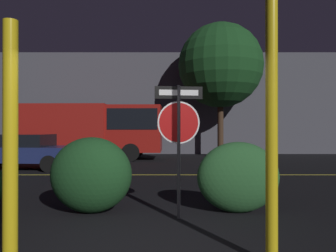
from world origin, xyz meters
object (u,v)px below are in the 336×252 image
Objects in this scene: stop_sign at (177,124)px; hedge_bush_3 at (237,177)px; passing_car_2 at (21,151)px; delivery_truck at (95,128)px; tree_2 at (219,66)px; yellow_pole_left at (9,143)px; yellow_pole_right at (270,112)px; hedge_bush_2 at (90,175)px.

stop_sign reaches higher than hedge_bush_3.
stop_sign is at bearing -134.93° from passing_car_2.
tree_2 is at bearing 102.56° from delivery_truck.
hedge_bush_3 is 0.22× the size of delivery_truck.
yellow_pole_right reaches higher than yellow_pole_left.
hedge_bush_3 is 9.45m from passing_car_2.
yellow_pole_right is 11.16m from passing_car_2.
yellow_pole_left is (-2.00, -2.01, -0.24)m from stop_sign.
tree_2 reaches higher than stop_sign.
stop_sign is 9.00m from passing_car_2.
hedge_bush_2 is at bearing 13.37° from delivery_truck.
stop_sign is 1.56m from hedge_bush_3.
hedge_bush_3 is 11.44m from delivery_truck.
yellow_pole_right is at bearing -69.12° from stop_sign.
hedge_bush_2 is 0.22× the size of delivery_truck.
hedge_bush_2 is at bearing -179.77° from hedge_bush_3.
passing_car_2 is at bearing 122.96° from hedge_bush_2.
hedge_bush_2 is 0.31× the size of passing_car_2.
passing_car_2 is at bearing 113.30° from yellow_pole_left.
yellow_pole_right is 2.60m from hedge_bush_3.
tree_2 is at bearing -54.08° from passing_car_2.
tree_2 reaches higher than yellow_pole_right.
passing_car_2 is (-5.80, 6.81, -0.98)m from stop_sign.
delivery_truck is 0.97× the size of tree_2.
tree_2 is at bearing 71.53° from yellow_pole_left.
stop_sign is 1.51× the size of hedge_bush_3.
passing_car_2 is (-4.17, 6.43, -0.03)m from hedge_bush_2.
yellow_pole_right reaches higher than delivery_truck.
stop_sign reaches higher than hedge_bush_2.
tree_2 is at bearing 82.50° from hedge_bush_3.
tree_2 reaches higher than yellow_pole_left.
yellow_pole_right is at bearing 0.96° from yellow_pole_left.
hedge_bush_2 is at bearing 81.05° from yellow_pole_left.
delivery_truck reaches higher than stop_sign.
yellow_pole_left is 2.51m from hedge_bush_2.
yellow_pole_right is at bearing -92.74° from hedge_bush_3.
tree_2 is (4.28, 11.57, 4.24)m from hedge_bush_2.
stop_sign is at bearing -161.13° from hedge_bush_3.
tree_2 reaches higher than passing_car_2.
yellow_pole_left is 0.79× the size of yellow_pole_right.
stop_sign is 0.66× the size of yellow_pole_right.
tree_2 reaches higher than delivery_truck.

